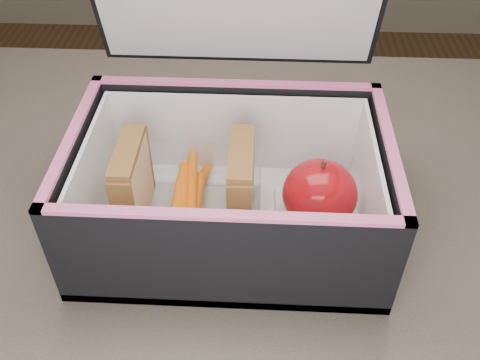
# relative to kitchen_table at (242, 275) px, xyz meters

# --- Properties ---
(kitchen_table) EXTENTS (1.20, 0.80, 0.75)m
(kitchen_table) POSITION_rel_kitchen_table_xyz_m (0.00, 0.00, 0.00)
(kitchen_table) COLOR brown
(kitchen_table) RESTS_ON ground
(lunch_bag) EXTENTS (0.33, 0.28, 0.32)m
(lunch_bag) POSITION_rel_kitchen_table_xyz_m (-0.01, 0.00, 0.16)
(lunch_bag) COLOR black
(lunch_bag) RESTS_ON kitchen_table
(plastic_tub) EXTENTS (0.16, 0.11, 0.06)m
(plastic_tub) POSITION_rel_kitchen_table_xyz_m (-0.06, -0.00, 0.14)
(plastic_tub) COLOR white
(plastic_tub) RESTS_ON lunch_bag
(sandwich_left) EXTENTS (0.02, 0.09, 0.10)m
(sandwich_left) POSITION_rel_kitchen_table_xyz_m (-0.12, -0.00, 0.16)
(sandwich_left) COLOR tan
(sandwich_left) RESTS_ON plastic_tub
(sandwich_right) EXTENTS (0.02, 0.09, 0.10)m
(sandwich_right) POSITION_rel_kitchen_table_xyz_m (-0.00, -0.00, 0.16)
(sandwich_right) COLOR tan
(sandwich_right) RESTS_ON plastic_tub
(carrot_sticks) EXTENTS (0.04, 0.16, 0.03)m
(carrot_sticks) POSITION_rel_kitchen_table_xyz_m (-0.06, -0.00, 0.13)
(carrot_sticks) COLOR #EC5400
(carrot_sticks) RESTS_ON plastic_tub
(paper_napkin) EXTENTS (0.08, 0.09, 0.01)m
(paper_napkin) POSITION_rel_kitchen_table_xyz_m (0.08, 0.00, 0.11)
(paper_napkin) COLOR white
(paper_napkin) RESTS_ON lunch_bag
(red_apple) EXTENTS (0.11, 0.11, 0.08)m
(red_apple) POSITION_rel_kitchen_table_xyz_m (0.08, -0.00, 0.15)
(red_apple) COLOR maroon
(red_apple) RESTS_ON paper_napkin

